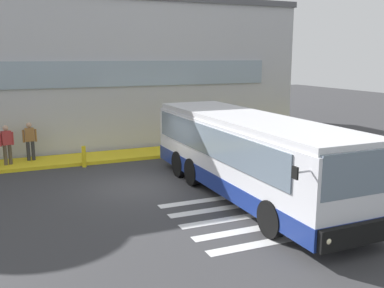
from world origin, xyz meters
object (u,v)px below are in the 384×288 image
object	(u,v)px
passenger_by_doorway	(7,143)
safety_bollard_yellow	(84,157)
passenger_at_curb_edge	(30,139)
bus_main_foreground	(248,157)

from	to	relation	value
passenger_by_doorway	safety_bollard_yellow	bearing A→B (deg)	-19.64
passenger_at_curb_edge	safety_bollard_yellow	distance (m)	2.61
bus_main_foreground	passenger_by_doorway	distance (m)	10.28
passenger_at_curb_edge	safety_bollard_yellow	bearing A→B (deg)	-36.65
passenger_by_doorway	passenger_at_curb_edge	distance (m)	1.04
passenger_by_doorway	bus_main_foreground	bearing A→B (deg)	-44.21
passenger_at_curb_edge	safety_bollard_yellow	world-z (taller)	passenger_at_curb_edge
passenger_by_doorway	safety_bollard_yellow	xyz separation A→B (m)	(2.97, -1.06, -0.63)
bus_main_foreground	passenger_at_curb_edge	size ratio (longest dim) A/B	6.17
bus_main_foreground	safety_bollard_yellow	world-z (taller)	bus_main_foreground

